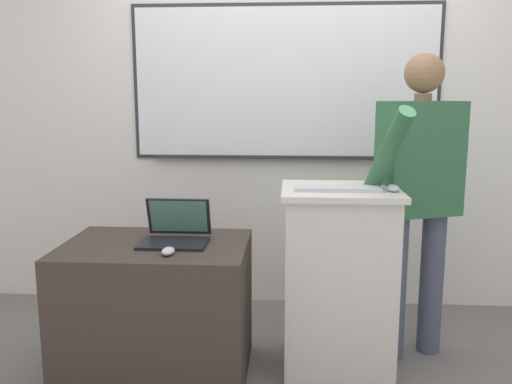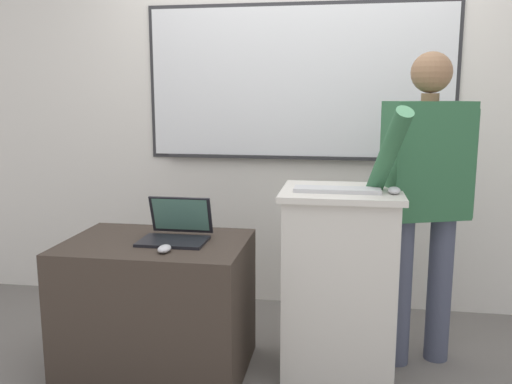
# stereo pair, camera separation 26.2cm
# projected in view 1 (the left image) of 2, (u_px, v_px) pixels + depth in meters

# --- Properties ---
(back_wall) EXTENTS (6.40, 0.17, 2.95)m
(back_wall) POSITION_uv_depth(u_px,v_px,m) (288.00, 91.00, 3.67)
(back_wall) COLOR silver
(back_wall) RESTS_ON ground_plane
(lectern_podium) EXTENTS (0.60, 0.53, 0.98)m
(lectern_podium) POSITION_uv_depth(u_px,v_px,m) (338.00, 279.00, 2.86)
(lectern_podium) COLOR beige
(lectern_podium) RESTS_ON ground_plane
(side_desk) EXTENTS (0.93, 0.67, 0.71)m
(side_desk) POSITION_uv_depth(u_px,v_px,m) (157.00, 310.00, 2.80)
(side_desk) COLOR #382D26
(side_desk) RESTS_ON ground_plane
(person_presenter) EXTENTS (0.60, 0.65, 1.67)m
(person_presenter) POSITION_uv_depth(u_px,v_px,m) (419.00, 186.00, 2.92)
(person_presenter) COLOR #474C60
(person_presenter) RESTS_ON ground_plane
(laptop) EXTENTS (0.34, 0.30, 0.21)m
(laptop) POSITION_uv_depth(u_px,v_px,m) (176.00, 231.00, 2.77)
(laptop) COLOR black
(laptop) RESTS_ON side_desk
(wireless_keyboard) EXTENTS (0.42, 0.13, 0.02)m
(wireless_keyboard) POSITION_uv_depth(u_px,v_px,m) (338.00, 188.00, 2.71)
(wireless_keyboard) COLOR silver
(wireless_keyboard) RESTS_ON lectern_podium
(computer_mouse_by_laptop) EXTENTS (0.06, 0.10, 0.03)m
(computer_mouse_by_laptop) POSITION_uv_depth(u_px,v_px,m) (168.00, 251.00, 2.54)
(computer_mouse_by_laptop) COLOR #BCBCC1
(computer_mouse_by_laptop) RESTS_ON side_desk
(computer_mouse_by_keyboard) EXTENTS (0.06, 0.10, 0.03)m
(computer_mouse_by_keyboard) POSITION_uv_depth(u_px,v_px,m) (393.00, 188.00, 2.68)
(computer_mouse_by_keyboard) COLOR #BCBCC1
(computer_mouse_by_keyboard) RESTS_ON lectern_podium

